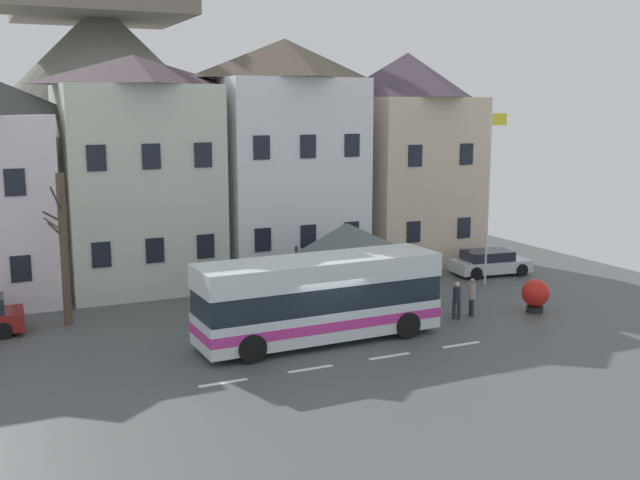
% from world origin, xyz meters
% --- Properties ---
extents(ground_plane, '(40.00, 60.00, 0.07)m').
position_xyz_m(ground_plane, '(0.00, -0.00, -0.03)').
color(ground_plane, '#4B4F4F').
extents(townhouse_01, '(6.89, 6.13, 10.82)m').
position_xyz_m(townhouse_01, '(-4.05, 12.03, 5.41)').
color(townhouse_01, beige).
rests_on(townhouse_01, ground_plane).
extents(townhouse_02, '(6.99, 5.58, 11.78)m').
position_xyz_m(townhouse_02, '(3.34, 11.76, 5.89)').
color(townhouse_02, white).
rests_on(townhouse_02, ground_plane).
extents(townhouse_03, '(6.27, 6.91, 11.36)m').
position_xyz_m(townhouse_03, '(10.84, 12.42, 5.68)').
color(townhouse_03, beige).
rests_on(townhouse_03, ground_plane).
extents(hilltop_castle, '(32.54, 32.54, 23.12)m').
position_xyz_m(hilltop_castle, '(-1.71, 34.98, 8.78)').
color(hilltop_castle, slate).
rests_on(hilltop_castle, ground_plane).
extents(transit_bus, '(9.18, 2.74, 3.11)m').
position_xyz_m(transit_bus, '(0.03, 0.61, 1.57)').
color(transit_bus, silver).
rests_on(transit_bus, ground_plane).
extents(bus_shelter, '(3.60, 3.60, 3.57)m').
position_xyz_m(bus_shelter, '(3.32, 4.92, 2.96)').
color(bus_shelter, '#473D33').
rests_on(bus_shelter, ground_plane).
extents(parked_car_01, '(4.13, 2.35, 1.25)m').
position_xyz_m(parked_car_01, '(12.60, 6.96, 0.62)').
color(parked_car_01, silver).
rests_on(parked_car_01, ground_plane).
extents(parked_car_02, '(4.38, 2.30, 1.33)m').
position_xyz_m(parked_car_02, '(2.90, 7.36, 0.66)').
color(parked_car_02, black).
rests_on(parked_car_02, ground_plane).
extents(pedestrian_00, '(0.34, 0.35, 1.59)m').
position_xyz_m(pedestrian_00, '(6.17, 2.90, 0.85)').
color(pedestrian_00, '#2D2D38').
rests_on(pedestrian_00, ground_plane).
extents(pedestrian_01, '(0.28, 0.32, 1.58)m').
position_xyz_m(pedestrian_01, '(7.12, 1.00, 0.86)').
color(pedestrian_01, '#2D2D38').
rests_on(pedestrian_01, ground_plane).
extents(pedestrian_02, '(0.31, 0.31, 1.54)m').
position_xyz_m(pedestrian_02, '(6.29, 0.89, 0.83)').
color(pedestrian_02, '#2D2D38').
rests_on(pedestrian_02, ground_plane).
extents(pedestrian_03, '(0.33, 0.34, 1.54)m').
position_xyz_m(pedestrian_03, '(5.54, 2.33, 0.84)').
color(pedestrian_03, black).
rests_on(pedestrian_03, ground_plane).
extents(public_bench, '(1.51, 0.48, 0.87)m').
position_xyz_m(public_bench, '(1.68, 7.01, 0.47)').
color(public_bench, '#473828').
rests_on(public_bench, ground_plane).
extents(flagpole, '(0.95, 0.10, 8.25)m').
position_xyz_m(flagpole, '(11.19, 5.35, 4.71)').
color(flagpole, silver).
rests_on(flagpole, ground_plane).
extents(harbour_buoy, '(1.16, 1.16, 1.41)m').
position_xyz_m(harbour_buoy, '(9.87, 0.33, 0.78)').
color(harbour_buoy, black).
rests_on(harbour_buoy, ground_plane).
extents(bare_tree_00, '(1.04, 1.82, 6.00)m').
position_xyz_m(bare_tree_00, '(-8.09, 6.72, 3.07)').
color(bare_tree_00, brown).
rests_on(bare_tree_00, ground_plane).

